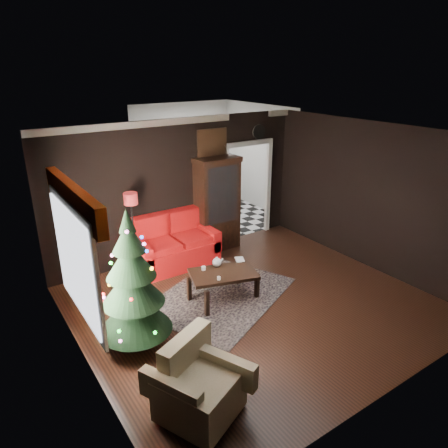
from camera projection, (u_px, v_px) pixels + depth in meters
floor at (254, 304)px, 6.94m from camera, size 5.50×5.50×0.00m
ceiling at (259, 135)px, 5.93m from camera, size 5.50×5.50×0.00m
wall_back at (180, 189)px, 8.36m from camera, size 5.50×0.00×5.50m
wall_front at (399, 296)px, 4.50m from camera, size 5.50×0.00×5.50m
wall_left at (77, 273)px, 5.00m from camera, size 0.00×5.50×5.50m
wall_right at (370, 197)px, 7.86m from camera, size 0.00×5.50×5.50m
doorway at (247, 192)px, 9.38m from camera, size 1.10×0.10×2.10m
left_window at (75, 262)px, 5.16m from camera, size 0.05×1.60×1.40m
valance at (73, 198)px, 4.90m from camera, size 0.12×2.10×0.35m
kitchen_floor at (212, 216)px, 10.92m from camera, size 3.00×3.00×0.00m
kitchen_window at (183, 144)px, 11.42m from camera, size 0.70×0.06×0.70m
rug at (221, 296)px, 7.18m from camera, size 2.96×2.64×0.01m
loveseat at (174, 241)px, 8.13m from camera, size 1.70×0.90×1.00m
curio_cabinet at (217, 206)px, 8.74m from camera, size 0.90×0.45×1.90m
floor_lamp at (134, 235)px, 7.60m from camera, size 0.29×0.29×1.59m
christmas_tree at (132, 281)px, 5.53m from camera, size 1.11×1.11×1.93m
armchair at (199, 382)px, 4.60m from camera, size 1.10×1.10×0.85m
coffee_table at (223, 285)px, 7.01m from camera, size 1.24×0.95×0.49m
teapot at (217, 262)px, 7.09m from camera, size 0.21×0.21×0.17m
cup_a at (204, 268)px, 6.99m from camera, size 0.09×0.09×0.06m
cup_b at (219, 278)px, 6.68m from camera, size 0.07×0.07×0.05m
book at (235, 255)px, 7.31m from camera, size 0.14×0.08×0.21m
wall_clock at (259, 132)px, 8.99m from camera, size 0.32×0.32×0.06m
painting at (212, 143)px, 8.41m from camera, size 0.62×0.05×0.52m
kitchen_counter at (189, 189)px, 11.68m from camera, size 1.80×0.60×0.90m
kitchen_table at (208, 208)px, 10.39m from camera, size 0.70×0.70×0.75m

